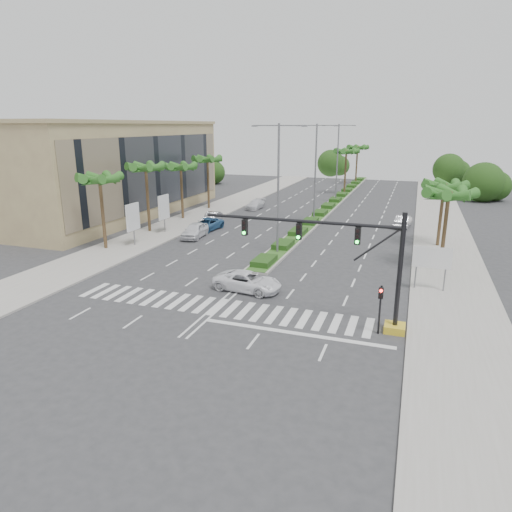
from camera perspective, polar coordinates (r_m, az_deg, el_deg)
The scene contains 28 objects.
ground at distance 31.11m, azimuth -4.83°, elevation -6.37°, with size 160.00×160.00×0.00m, color #333335.
footpath_right at distance 47.76m, azimuth 22.62°, elevation 0.54°, with size 6.00×120.00×0.15m, color gray.
footpath_left at distance 54.84m, azimuth -10.87°, elevation 3.38°, with size 6.00×120.00×0.15m, color gray.
median at distance 73.11m, azimuth 9.75°, elevation 6.59°, with size 2.20×75.00×0.20m, color gray.
median_grass at distance 73.10m, azimuth 9.76°, elevation 6.68°, with size 1.80×75.00×0.04m, color #375D20.
building at distance 64.78m, azimuth -16.89°, elevation 10.21°, with size 12.00×36.00×12.00m, color tan.
signal_gantry at distance 27.61m, azimuth 12.87°, elevation -2.02°, with size 12.60×1.20×7.20m.
pedestrian_signal at distance 27.34m, azimuth 15.28°, elevation -5.53°, with size 0.28×0.36×3.00m.
direction_sign at distance 35.46m, azimuth 21.13°, elevation -0.40°, with size 2.70×0.11×3.40m.
billboard_near at distance 47.28m, azimuth -15.14°, elevation 4.68°, with size 0.18×2.10×4.35m.
billboard_far at distance 52.24m, azimuth -11.46°, elevation 5.96°, with size 0.18×2.10×4.35m.
palm_left_near at distance 46.31m, azimuth -18.95°, elevation 8.82°, with size 4.57×4.68×7.55m.
palm_left_mid at distance 52.75m, azimuth -13.61°, elevation 10.44°, with size 4.57×4.68×7.95m.
palm_left_far at distance 59.66m, azimuth -9.38°, elevation 10.71°, with size 4.57×4.68×7.35m.
palm_left_end at distance 66.74m, azimuth -6.07°, elevation 11.71°, with size 4.57×4.68×7.75m.
palm_right_near at distance 40.64m, azimuth 22.92°, elevation 6.84°, with size 4.57×4.68×7.05m.
palm_right_far at distance 48.60m, azimuth 22.43°, elevation 7.86°, with size 4.57×4.68×6.75m.
palm_median_a at distance 82.18m, azimuth 11.23°, elevation 12.50°, with size 4.57×4.68×8.05m.
palm_median_b at distance 97.02m, azimuth 12.57°, elevation 12.93°, with size 4.57×4.68×8.05m.
streetlight_near at distance 42.21m, azimuth 2.80°, elevation 9.20°, with size 5.10×0.25×12.00m.
streetlight_mid at distance 57.65m, azimuth 7.45°, elevation 10.92°, with size 5.10×0.25×12.00m.
streetlight_far at distance 73.33m, azimuth 10.14°, elevation 11.88°, with size 5.10×0.25×12.00m.
car_parked_a at distance 50.14m, azimuth -7.65°, elevation 3.20°, with size 1.90×4.71×1.61m, color white.
car_parked_b at distance 57.34m, azimuth -5.54°, elevation 4.78°, with size 1.47×4.22×1.39m, color #A0A0A4.
car_parked_c at distance 53.54m, azimuth -6.21°, elevation 3.94°, with size 2.29×4.96×1.38m, color #2F6091.
car_parked_d at distance 67.20m, azimuth -0.06°, elevation 6.47°, with size 1.81×4.44×1.29m, color silver.
car_crossing at distance 33.76m, azimuth -1.06°, elevation -3.19°, with size 2.36×5.11×1.42m, color white.
car_right at distance 57.65m, azimuth 17.92°, elevation 4.17°, with size 1.55×4.44×1.46m, color silver.
Camera 1 is at (11.95, -26.17, 11.83)m, focal length 32.00 mm.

